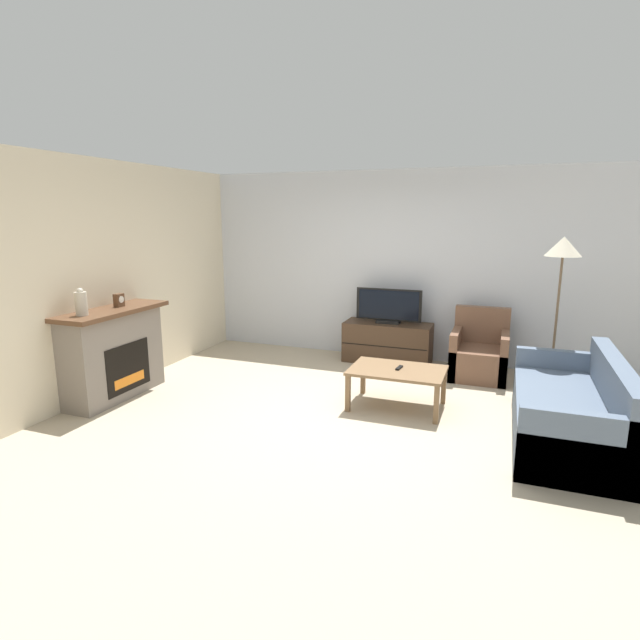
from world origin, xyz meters
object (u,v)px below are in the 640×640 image
(tv, at_px, (388,307))
(floor_lamp, at_px, (563,255))
(mantel_vase_left, at_px, (81,303))
(coffee_table, at_px, (397,374))
(couch, at_px, (572,413))
(tv_stand, at_px, (388,342))
(mantel_clock, at_px, (119,300))
(armchair, at_px, (479,355))
(fireplace, at_px, (113,353))
(remote, at_px, (399,368))

(tv, xyz_separation_m, floor_lamp, (2.10, -0.61, 0.84))
(mantel_vase_left, distance_m, coffee_table, 3.43)
(couch, relative_size, floor_lamp, 1.07)
(tv_stand, distance_m, couch, 2.91)
(coffee_table, height_order, couch, couch)
(tv, xyz_separation_m, couch, (2.18, -1.92, -0.53))
(tv, height_order, couch, tv)
(mantel_clock, relative_size, armchair, 0.17)
(fireplace, height_order, tv_stand, fireplace)
(armchair, relative_size, floor_lamp, 0.48)
(tv_stand, distance_m, remote, 1.74)
(fireplace, xyz_separation_m, tv, (2.63, 2.48, 0.27))
(mantel_vase_left, bearing_deg, armchair, 34.42)
(mantel_clock, bearing_deg, coffee_table, 12.33)
(tv_stand, xyz_separation_m, tv, (-0.00, -0.00, 0.51))
(fireplace, bearing_deg, floor_lamp, 21.62)
(fireplace, distance_m, armchair, 4.51)
(floor_lamp, bearing_deg, fireplace, -158.38)
(tv, distance_m, floor_lamp, 2.34)
(coffee_table, distance_m, couch, 1.71)
(tv, height_order, remote, tv)
(mantel_vase_left, height_order, tv_stand, mantel_vase_left)
(remote, bearing_deg, mantel_vase_left, -151.68)
(tv_stand, relative_size, remote, 8.00)
(mantel_clock, bearing_deg, armchair, 28.63)
(mantel_vase_left, height_order, coffee_table, mantel_vase_left)
(fireplace, distance_m, couch, 4.85)
(fireplace, bearing_deg, coffee_table, 14.61)
(tv, bearing_deg, floor_lamp, -16.24)
(armchair, relative_size, coffee_table, 0.87)
(mantel_clock, relative_size, coffee_table, 0.15)
(fireplace, bearing_deg, armchair, 30.03)
(tv_stand, xyz_separation_m, couch, (2.18, -1.92, -0.01))
(armchair, bearing_deg, remote, -118.22)
(mantel_vase_left, xyz_separation_m, couch, (4.79, 0.97, -0.90))
(mantel_vase_left, relative_size, remote, 1.89)
(mantel_vase_left, relative_size, tv, 0.31)
(fireplace, relative_size, floor_lamp, 0.73)
(mantel_vase_left, height_order, floor_lamp, floor_lamp)
(mantel_clock, xyz_separation_m, floor_lamp, (4.71, 1.74, 0.52))
(mantel_vase_left, bearing_deg, mantel_clock, 89.92)
(remote, bearing_deg, fireplace, -158.47)
(mantel_vase_left, relative_size, armchair, 0.33)
(tv, bearing_deg, mantel_clock, -138.02)
(mantel_vase_left, bearing_deg, tv_stand, 47.91)
(mantel_vase_left, xyz_separation_m, armchair, (3.88, 2.66, -0.89))
(tv_stand, relative_size, tv, 1.32)
(fireplace, height_order, armchair, fireplace)
(mantel_vase_left, relative_size, floor_lamp, 0.16)
(tv_stand, xyz_separation_m, floor_lamp, (2.10, -0.61, 1.35))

